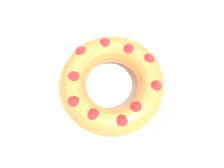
% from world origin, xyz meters
% --- Properties ---
extents(ground_plane, '(8.00, 8.00, 0.00)m').
position_xyz_m(ground_plane, '(0.00, 0.00, 0.00)').
color(ground_plane, gray).
extents(dining_table, '(1.31, 1.23, 0.78)m').
position_xyz_m(dining_table, '(0.00, 0.00, 0.69)').
color(dining_table, silver).
rests_on(dining_table, ground_plane).
extents(serving_dish, '(0.32, 0.32, 0.02)m').
position_xyz_m(serving_dish, '(0.01, 0.01, 0.79)').
color(serving_dish, white).
rests_on(serving_dish, dining_table).
extents(bundt_cake, '(0.25, 0.25, 0.08)m').
position_xyz_m(bundt_cake, '(0.01, 0.01, 0.83)').
color(bundt_cake, '#C67538').
rests_on(bundt_cake, serving_dish).
extents(side_bowl, '(0.13, 0.13, 0.03)m').
position_xyz_m(side_bowl, '(0.01, 0.31, 0.79)').
color(side_bowl, white).
rests_on(side_bowl, dining_table).
extents(napkin, '(0.16, 0.12, 0.00)m').
position_xyz_m(napkin, '(0.28, -0.03, 0.78)').
color(napkin, white).
rests_on(napkin, dining_table).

